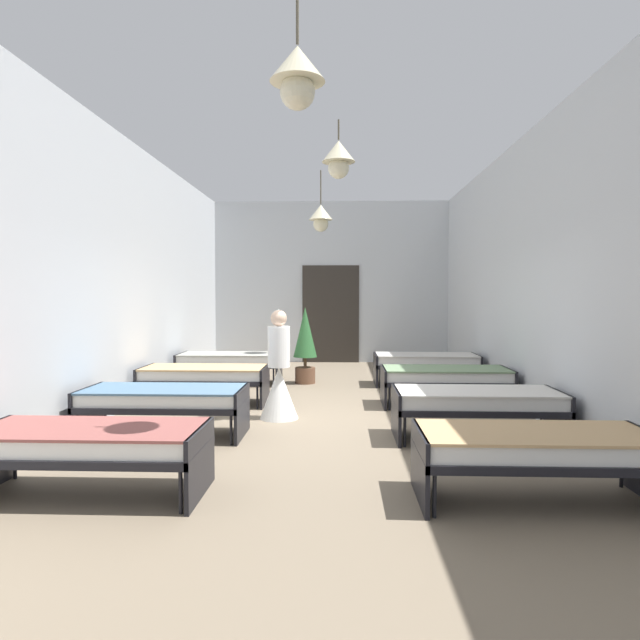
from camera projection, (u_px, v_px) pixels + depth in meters
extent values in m
cube|color=#7A6B56|center=(322.00, 423.00, 7.32)|extent=(6.37, 13.02, 0.10)
cube|color=silver|center=(331.00, 282.00, 13.53)|extent=(6.17, 0.20, 3.98)
cube|color=silver|center=(102.00, 272.00, 7.34)|extent=(0.20, 12.42, 3.98)
cube|color=silver|center=(549.00, 271.00, 7.11)|extent=(0.20, 12.42, 3.98)
cube|color=#2D2823|center=(331.00, 314.00, 13.44)|extent=(1.40, 0.06, 2.40)
cylinder|color=brown|center=(297.00, 22.00, 4.25)|extent=(0.02, 0.02, 0.33)
cone|color=beige|center=(297.00, 64.00, 4.27)|extent=(0.44, 0.44, 0.28)
sphere|color=beige|center=(297.00, 92.00, 4.28)|extent=(0.28, 0.28, 0.28)
cylinder|color=brown|center=(339.00, 130.00, 7.13)|extent=(0.02, 0.02, 0.26)
cone|color=beige|center=(339.00, 151.00, 7.14)|extent=(0.44, 0.44, 0.28)
sphere|color=beige|center=(339.00, 168.00, 7.16)|extent=(0.28, 0.28, 0.28)
cylinder|color=brown|center=(321.00, 187.00, 10.05)|extent=(0.02, 0.02, 0.62)
cone|color=beige|center=(321.00, 212.00, 10.07)|extent=(0.44, 0.44, 0.28)
sphere|color=beige|center=(321.00, 224.00, 10.08)|extent=(0.28, 0.28, 0.28)
cylinder|color=black|center=(15.00, 460.00, 4.93)|extent=(0.03, 0.03, 0.34)
cylinder|color=black|center=(181.00, 492.00, 4.14)|extent=(0.03, 0.03, 0.34)
cylinder|color=black|center=(204.00, 463.00, 4.86)|extent=(0.03, 0.03, 0.34)
cube|color=black|center=(90.00, 451.00, 4.53)|extent=(1.90, 0.84, 0.07)
cube|color=black|center=(200.00, 462.00, 4.50)|extent=(0.04, 0.84, 0.57)
cube|color=white|center=(90.00, 438.00, 4.52)|extent=(1.82, 0.78, 0.14)
cube|color=#8C4C47|center=(90.00, 428.00, 4.52)|extent=(1.86, 0.82, 0.02)
cylinder|color=black|center=(434.00, 495.00, 4.07)|extent=(0.03, 0.03, 0.34)
cylinder|color=black|center=(420.00, 465.00, 4.79)|extent=(0.03, 0.03, 0.34)
cylinder|color=black|center=(622.00, 468.00, 4.72)|extent=(0.03, 0.03, 0.34)
cube|color=black|center=(535.00, 456.00, 4.39)|extent=(1.90, 0.84, 0.07)
cube|color=black|center=(420.00, 465.00, 4.43)|extent=(0.04, 0.84, 0.57)
cube|color=white|center=(536.00, 443.00, 4.38)|extent=(1.82, 0.78, 0.14)
cube|color=tan|center=(536.00, 433.00, 4.38)|extent=(1.86, 0.82, 0.02)
cylinder|color=black|center=(78.00, 428.00, 6.11)|extent=(0.03, 0.03, 0.34)
cylinder|color=black|center=(105.00, 414.00, 6.83)|extent=(0.03, 0.03, 0.34)
cylinder|color=black|center=(231.00, 430.00, 6.04)|extent=(0.03, 0.03, 0.34)
cylinder|color=black|center=(243.00, 416.00, 6.76)|extent=(0.03, 0.03, 0.34)
cube|color=black|center=(164.00, 405.00, 6.42)|extent=(1.90, 0.84, 0.07)
cube|color=black|center=(87.00, 411.00, 6.47)|extent=(0.04, 0.84, 0.57)
cube|color=black|center=(242.00, 413.00, 6.39)|extent=(0.04, 0.84, 0.57)
cube|color=white|center=(164.00, 396.00, 6.42)|extent=(1.82, 0.78, 0.14)
cube|color=slate|center=(164.00, 389.00, 6.42)|extent=(1.86, 0.82, 0.02)
cylinder|color=black|center=(405.00, 432.00, 5.97)|extent=(0.03, 0.03, 0.34)
cylinder|color=black|center=(398.00, 417.00, 6.68)|extent=(0.03, 0.03, 0.34)
cylinder|color=black|center=(566.00, 433.00, 5.90)|extent=(0.03, 0.03, 0.34)
cylinder|color=black|center=(541.00, 418.00, 6.62)|extent=(0.03, 0.03, 0.34)
cube|color=black|center=(477.00, 407.00, 6.28)|extent=(1.90, 0.84, 0.07)
cube|color=black|center=(396.00, 414.00, 6.32)|extent=(0.04, 0.84, 0.57)
cube|color=black|center=(558.00, 415.00, 6.25)|extent=(0.04, 0.84, 0.57)
cube|color=white|center=(477.00, 398.00, 6.28)|extent=(1.82, 0.78, 0.14)
cube|color=beige|center=(477.00, 391.00, 6.27)|extent=(1.86, 0.82, 0.02)
cylinder|color=black|center=(140.00, 397.00, 8.01)|extent=(0.03, 0.03, 0.34)
cylinder|color=black|center=(157.00, 388.00, 8.72)|extent=(0.03, 0.03, 0.34)
cylinder|color=black|center=(257.00, 398.00, 7.94)|extent=(0.03, 0.03, 0.34)
cylinder|color=black|center=(264.00, 389.00, 8.66)|extent=(0.03, 0.03, 0.34)
cube|color=black|center=(205.00, 380.00, 8.32)|extent=(1.90, 0.84, 0.07)
cube|color=black|center=(145.00, 385.00, 8.36)|extent=(0.04, 0.84, 0.57)
cube|color=black|center=(265.00, 386.00, 8.29)|extent=(0.04, 0.84, 0.57)
cube|color=white|center=(204.00, 373.00, 8.32)|extent=(1.82, 0.78, 0.14)
cube|color=tan|center=(204.00, 367.00, 8.31)|extent=(1.86, 0.82, 0.02)
cylinder|color=black|center=(389.00, 399.00, 7.86)|extent=(0.03, 0.03, 0.34)
cylinder|color=black|center=(385.00, 390.00, 8.58)|extent=(0.03, 0.03, 0.34)
cylinder|color=black|center=(511.00, 400.00, 7.79)|extent=(0.03, 0.03, 0.34)
cylinder|color=black|center=(497.00, 391.00, 8.51)|extent=(0.03, 0.03, 0.34)
cube|color=black|center=(445.00, 381.00, 8.18)|extent=(1.90, 0.84, 0.07)
cube|color=black|center=(383.00, 386.00, 8.22)|extent=(0.04, 0.84, 0.57)
cube|color=black|center=(508.00, 387.00, 8.15)|extent=(0.04, 0.84, 0.57)
cube|color=white|center=(445.00, 374.00, 8.17)|extent=(1.82, 0.78, 0.14)
cube|color=slate|center=(445.00, 369.00, 8.17)|extent=(1.86, 0.82, 0.02)
cylinder|color=black|center=(179.00, 377.00, 9.90)|extent=(0.03, 0.03, 0.34)
cylinder|color=black|center=(190.00, 372.00, 10.62)|extent=(0.03, 0.03, 0.34)
cylinder|color=black|center=(274.00, 378.00, 9.83)|extent=(0.03, 0.03, 0.34)
cylinder|color=black|center=(278.00, 372.00, 10.55)|extent=(0.03, 0.03, 0.34)
cube|color=black|center=(230.00, 364.00, 10.22)|extent=(1.90, 0.84, 0.07)
cube|color=black|center=(181.00, 368.00, 10.26)|extent=(0.04, 0.84, 0.57)
cube|color=black|center=(279.00, 369.00, 10.19)|extent=(0.04, 0.84, 0.57)
cube|color=white|center=(230.00, 358.00, 10.21)|extent=(1.82, 0.78, 0.14)
cube|color=#9E9E93|center=(230.00, 354.00, 10.21)|extent=(1.86, 0.82, 0.02)
cylinder|color=black|center=(380.00, 378.00, 9.76)|extent=(0.03, 0.03, 0.34)
cylinder|color=black|center=(377.00, 373.00, 10.48)|extent=(0.03, 0.03, 0.34)
cylinder|color=black|center=(478.00, 379.00, 9.69)|extent=(0.03, 0.03, 0.34)
cylinder|color=black|center=(468.00, 373.00, 10.41)|extent=(0.03, 0.03, 0.34)
cube|color=black|center=(426.00, 365.00, 10.07)|extent=(1.90, 0.84, 0.07)
cube|color=black|center=(376.00, 369.00, 10.12)|extent=(0.04, 0.84, 0.57)
cube|color=black|center=(476.00, 370.00, 10.04)|extent=(0.04, 0.84, 0.57)
cube|color=white|center=(426.00, 359.00, 10.07)|extent=(1.82, 0.78, 0.14)
cube|color=beige|center=(426.00, 355.00, 10.07)|extent=(1.86, 0.82, 0.02)
cone|color=white|center=(279.00, 393.00, 7.34)|extent=(0.52, 0.52, 0.70)
cylinder|color=white|center=(279.00, 347.00, 7.31)|extent=(0.30, 0.30, 0.55)
sphere|color=beige|center=(279.00, 318.00, 7.30)|extent=(0.22, 0.22, 0.22)
cone|color=white|center=(279.00, 312.00, 7.29)|extent=(0.18, 0.18, 0.10)
cylinder|color=brown|center=(305.00, 375.00, 10.29)|extent=(0.38, 0.38, 0.30)
cylinder|color=brown|center=(305.00, 362.00, 10.28)|extent=(0.06, 0.06, 0.20)
cone|color=#2D6633|center=(305.00, 332.00, 10.25)|extent=(0.45, 0.45, 0.94)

